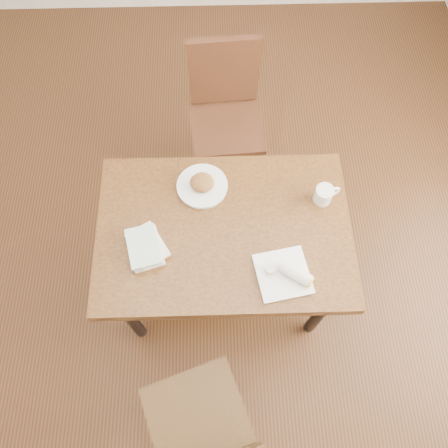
{
  "coord_description": "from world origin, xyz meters",
  "views": [
    {
      "loc": [
        -0.02,
        -0.86,
        2.57
      ],
      "look_at": [
        0.0,
        0.0,
        0.8
      ],
      "focal_mm": 35.0,
      "sensor_mm": 36.0,
      "label": 1
    }
  ],
  "objects_px": {
    "plate_scone": "(202,185)",
    "book_stack": "(146,247)",
    "chair_near": "(203,439)",
    "coffee_mug": "(324,194)",
    "plate_burrito": "(287,274)",
    "chair_far": "(226,108)",
    "table": "(224,236)"
  },
  "relations": [
    {
      "from": "plate_scone",
      "to": "plate_burrito",
      "type": "xyz_separation_m",
      "value": [
        0.37,
        -0.46,
        -0.0
      ]
    },
    {
      "from": "coffee_mug",
      "to": "plate_burrito",
      "type": "height_order",
      "value": "coffee_mug"
    },
    {
      "from": "plate_scone",
      "to": "plate_burrito",
      "type": "height_order",
      "value": "plate_scone"
    },
    {
      "from": "chair_near",
      "to": "chair_far",
      "type": "height_order",
      "value": "same"
    },
    {
      "from": "table",
      "to": "coffee_mug",
      "type": "relative_size",
      "value": 9.36
    },
    {
      "from": "book_stack",
      "to": "coffee_mug",
      "type": "bearing_deg",
      "value": 15.98
    },
    {
      "from": "plate_scone",
      "to": "book_stack",
      "type": "bearing_deg",
      "value": -128.79
    },
    {
      "from": "chair_near",
      "to": "coffee_mug",
      "type": "distance_m",
      "value": 1.2
    },
    {
      "from": "coffee_mug",
      "to": "plate_burrito",
      "type": "bearing_deg",
      "value": -118.69
    },
    {
      "from": "chair_far",
      "to": "book_stack",
      "type": "xyz_separation_m",
      "value": [
        -0.39,
        -0.98,
        0.23
      ]
    },
    {
      "from": "table",
      "to": "chair_near",
      "type": "relative_size",
      "value": 1.24
    },
    {
      "from": "book_stack",
      "to": "plate_scone",
      "type": "bearing_deg",
      "value": 51.21
    },
    {
      "from": "chair_far",
      "to": "book_stack",
      "type": "height_order",
      "value": "chair_far"
    },
    {
      "from": "plate_burrito",
      "to": "chair_near",
      "type": "bearing_deg",
      "value": -120.62
    },
    {
      "from": "table",
      "to": "book_stack",
      "type": "bearing_deg",
      "value": -165.31
    },
    {
      "from": "plate_scone",
      "to": "book_stack",
      "type": "distance_m",
      "value": 0.41
    },
    {
      "from": "coffee_mug",
      "to": "book_stack",
      "type": "relative_size",
      "value": 0.52
    },
    {
      "from": "plate_scone",
      "to": "coffee_mug",
      "type": "relative_size",
      "value": 1.95
    },
    {
      "from": "chair_near",
      "to": "plate_burrito",
      "type": "height_order",
      "value": "chair_near"
    },
    {
      "from": "book_stack",
      "to": "chair_near",
      "type": "bearing_deg",
      "value": -72.62
    },
    {
      "from": "chair_near",
      "to": "chair_far",
      "type": "relative_size",
      "value": 1.0
    },
    {
      "from": "chair_far",
      "to": "coffee_mug",
      "type": "height_order",
      "value": "chair_far"
    },
    {
      "from": "book_stack",
      "to": "plate_burrito",
      "type": "bearing_deg",
      "value": -12.97
    },
    {
      "from": "coffee_mug",
      "to": "plate_burrito",
      "type": "distance_m",
      "value": 0.43
    },
    {
      "from": "chair_near",
      "to": "plate_burrito",
      "type": "bearing_deg",
      "value": 59.38
    },
    {
      "from": "chair_far",
      "to": "plate_burrito",
      "type": "xyz_separation_m",
      "value": [
        0.23,
        -1.12,
        0.22
      ]
    },
    {
      "from": "coffee_mug",
      "to": "chair_far",
      "type": "bearing_deg",
      "value": 120.81
    },
    {
      "from": "table",
      "to": "chair_near",
      "type": "height_order",
      "value": "chair_near"
    },
    {
      "from": "chair_near",
      "to": "book_stack",
      "type": "xyz_separation_m",
      "value": [
        -0.24,
        0.78,
        0.23
      ]
    },
    {
      "from": "plate_scone",
      "to": "book_stack",
      "type": "relative_size",
      "value": 1.02
    },
    {
      "from": "table",
      "to": "plate_scone",
      "type": "bearing_deg",
      "value": 113.79
    },
    {
      "from": "plate_burrito",
      "to": "book_stack",
      "type": "relative_size",
      "value": 1.09
    }
  ]
}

